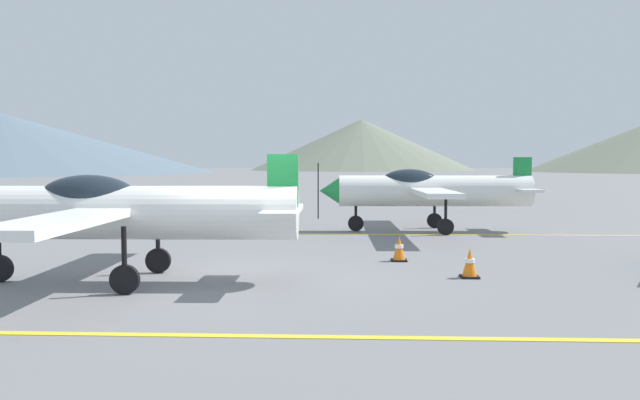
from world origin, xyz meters
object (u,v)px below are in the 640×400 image
Objects in this scene: airplane_mid at (426,190)px; traffic_cone_side at (399,249)px; airplane_near at (118,211)px; traffic_cone_front at (470,263)px.

airplane_mid is 6.36m from traffic_cone_side.
airplane_mid is 13.86× the size of traffic_cone_side.
traffic_cone_front is at bearing 6.55° from airplane_near.
traffic_cone_front is (-0.17, -8.10, -1.09)m from airplane_mid.
airplane_near is 1.00× the size of airplane_mid.
airplane_mid is 13.86× the size of traffic_cone_front.
traffic_cone_front is 1.00× the size of traffic_cone_side.
airplane_mid reaches higher than traffic_cone_side.
airplane_near reaches higher than traffic_cone_side.
traffic_cone_front and traffic_cone_side have the same top height.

